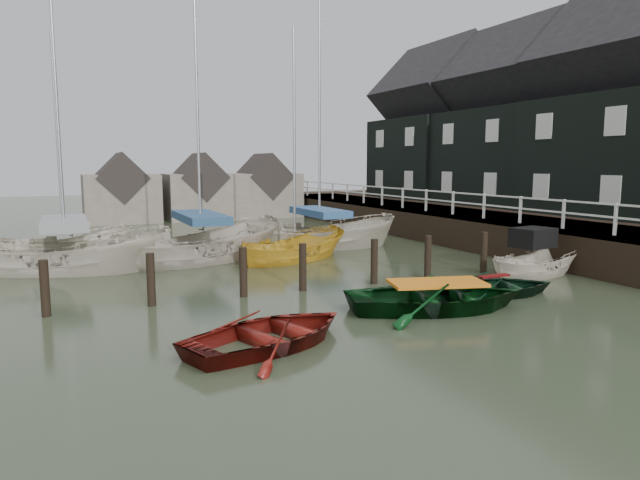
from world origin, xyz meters
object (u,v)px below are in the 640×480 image
motorboat (535,272)px  sailboat_e (64,257)px  sailboat_c (295,259)px  sailboat_d (320,246)px  rowboat_red (272,346)px  rowboat_dkgreen (493,295)px  sailboat_b (202,259)px  rowboat_green (436,310)px  sailboat_a (67,269)px

motorboat → sailboat_e: size_ratio=0.42×
sailboat_c → sailboat_d: 3.27m
rowboat_red → sailboat_c: bearing=-43.9°
rowboat_dkgreen → sailboat_b: (-6.25, 9.19, 0.06)m
sailboat_c → sailboat_e: size_ratio=1.00×
rowboat_dkgreen → sailboat_c: (-2.87, 7.96, 0.02)m
rowboat_green → motorboat: 6.09m
sailboat_b → sailboat_c: bearing=-128.5°
rowboat_red → motorboat: bearing=-92.0°
rowboat_dkgreen → sailboat_d: size_ratio=0.28×
sailboat_a → sailboat_e: 2.74m
sailboat_b → sailboat_c: (3.38, -1.23, -0.04)m
rowboat_dkgreen → sailboat_e: 16.12m
rowboat_green → sailboat_d: 11.27m
sailboat_a → sailboat_c: 8.20m
sailboat_e → rowboat_red: bearing=179.3°
motorboat → sailboat_a: bearing=53.8°
rowboat_dkgreen → sailboat_d: sailboat_d is taller
sailboat_a → sailboat_e: (-0.05, 2.74, 0.01)m
motorboat → sailboat_b: 12.11m
rowboat_red → motorboat: 10.95m
rowboat_red → rowboat_green: 4.90m
sailboat_a → sailboat_c: (8.13, -1.04, -0.04)m
sailboat_e → sailboat_c: bearing=-131.1°
rowboat_red → motorboat: size_ratio=0.95×
motorboat → sailboat_b: sailboat_b is taller
rowboat_red → sailboat_a: bearing=-0.2°
rowboat_red → rowboat_dkgreen: (7.29, 1.70, 0.00)m
sailboat_b → rowboat_green: bearing=-177.7°
sailboat_c → sailboat_a: bearing=58.9°
sailboat_b → sailboat_d: sailboat_d is taller
rowboat_green → rowboat_dkgreen: (2.49, 0.72, 0.00)m
sailboat_d → sailboat_e: (-10.35, 1.34, 0.00)m
rowboat_dkgreen → motorboat: bearing=-48.5°
sailboat_a → sailboat_e: size_ratio=1.16×
sailboat_b → sailboat_c: 3.60m
rowboat_dkgreen → sailboat_e: bearing=58.5°
sailboat_a → sailboat_d: (10.30, 1.40, 0.01)m
rowboat_green → sailboat_e: 15.12m
sailboat_b → sailboat_e: 5.44m
sailboat_e → sailboat_b: bearing=-134.3°
sailboat_b → sailboat_e: size_ratio=1.17×
rowboat_red → motorboat: (10.45, 3.26, 0.11)m
rowboat_green → sailboat_e: sailboat_e is taller
sailboat_a → sailboat_c: sailboat_a is taller
rowboat_red → sailboat_d: (6.59, 12.10, 0.06)m
sailboat_e → sailboat_a: bearing=164.7°
motorboat → sailboat_a: (-14.16, 7.44, -0.05)m
rowboat_dkgreen → sailboat_d: 10.42m
rowboat_green → sailboat_e: (-8.56, 12.46, 0.07)m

